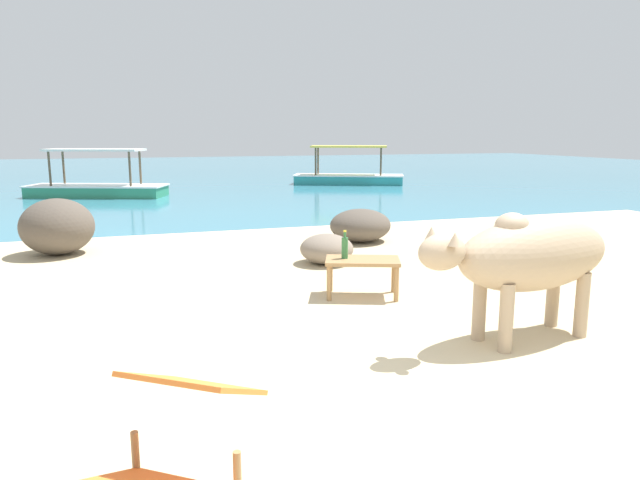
% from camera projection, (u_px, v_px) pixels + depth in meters
% --- Properties ---
extents(sand_beach, '(18.00, 14.00, 0.04)m').
position_uv_depth(sand_beach, '(399.00, 411.00, 3.62)').
color(sand_beach, '#CCB78E').
rests_on(sand_beach, ground).
extents(water_surface, '(60.00, 36.00, 0.03)m').
position_uv_depth(water_surface, '(166.00, 175.00, 24.17)').
color(water_surface, teal).
rests_on(water_surface, ground).
extents(cow, '(1.91, 0.75, 1.07)m').
position_uv_depth(cow, '(530.00, 256.00, 4.71)').
color(cow, tan).
rests_on(cow, sand_beach).
extents(low_bench_table, '(0.87, 0.69, 0.40)m').
position_uv_depth(low_bench_table, '(362.00, 265.00, 6.04)').
color(low_bench_table, '#A37A4C').
rests_on(low_bench_table, sand_beach).
extents(bottle, '(0.07, 0.07, 0.30)m').
position_uv_depth(bottle, '(345.00, 247.00, 6.03)').
color(bottle, '#2D6B38').
rests_on(bottle, low_bench_table).
extents(deck_chair_near, '(0.89, 0.93, 0.68)m').
position_uv_depth(deck_chair_near, '(177.00, 438.00, 2.52)').
color(deck_chair_near, '#A37A4C').
rests_on(deck_chair_near, sand_beach).
extents(shore_rock_large, '(1.29, 1.29, 0.79)m').
position_uv_depth(shore_rock_large, '(57.00, 227.00, 8.13)').
color(shore_rock_large, brown).
rests_on(shore_rock_large, sand_beach).
extents(shore_rock_small, '(1.35, 1.33, 0.51)m').
position_uv_depth(shore_rock_small, '(360.00, 225.00, 9.14)').
color(shore_rock_small, brown).
rests_on(shore_rock_small, sand_beach).
extents(shore_rock_flat, '(0.90, 0.91, 0.39)m').
position_uv_depth(shore_rock_flat, '(327.00, 249.00, 7.60)').
color(shore_rock_flat, gray).
rests_on(shore_rock_flat, sand_beach).
extents(boat_teal, '(3.82, 2.55, 1.29)m').
position_uv_depth(boat_teal, '(349.00, 176.00, 19.69)').
color(boat_teal, teal).
rests_on(boat_teal, water_surface).
extents(boat_green, '(3.84, 2.40, 1.29)m').
position_uv_depth(boat_green, '(97.00, 187.00, 15.80)').
color(boat_green, '#338E66').
rests_on(boat_green, water_surface).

